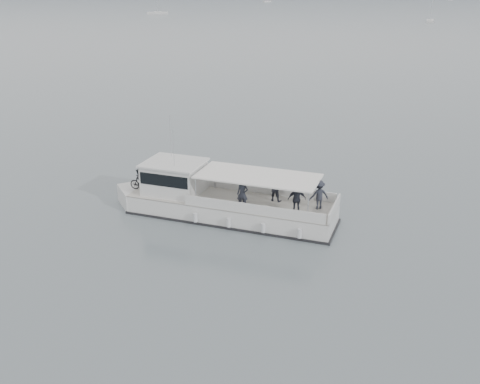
{
  "coord_description": "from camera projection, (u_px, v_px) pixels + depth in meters",
  "views": [
    {
      "loc": [
        -3.06,
        -25.55,
        12.88
      ],
      "look_at": [
        -5.31,
        2.77,
        1.6
      ],
      "focal_mm": 40.0,
      "sensor_mm": 36.0,
      "label": 1
    }
  ],
  "objects": [
    {
      "name": "moored_fleet",
      "position": [
        330.0,
        11.0,
        234.08
      ],
      "size": [
        414.75,
        365.43,
        10.06
      ],
      "color": "silver",
      "rests_on": "ground"
    },
    {
      "name": "tour_boat",
      "position": [
        212.0,
        200.0,
        31.23
      ],
      "size": [
        13.67,
        6.41,
        5.75
      ],
      "rotation": [
        0.0,
        0.0,
        -0.27
      ],
      "color": "silver",
      "rests_on": "ground"
    },
    {
      "name": "ground",
      "position": [
        336.0,
        242.0,
        28.2
      ],
      "size": [
        1400.0,
        1400.0,
        0.0
      ],
      "primitive_type": "plane",
      "color": "#565F65",
      "rests_on": "ground"
    }
  ]
}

